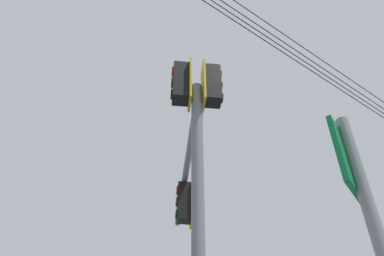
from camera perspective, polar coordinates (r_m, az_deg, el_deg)
signal_mast_assembly at (r=7.12m, az=0.14°, el=-7.10°), size 4.77×2.13×7.29m
overhead_wire_span at (r=10.79m, az=6.30°, el=16.04°), size 22.01×18.48×1.35m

